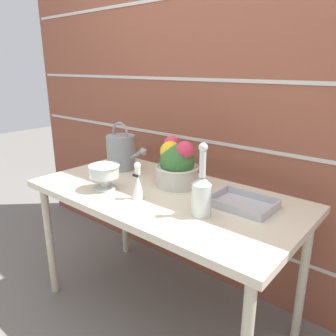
# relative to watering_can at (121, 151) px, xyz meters

# --- Properties ---
(ground_plane) EXTENTS (12.00, 12.00, 0.00)m
(ground_plane) POSITION_rel_watering_can_xyz_m (0.46, -0.14, -0.85)
(ground_plane) COLOR slate
(brick_wall) EXTENTS (3.60, 0.08, 2.20)m
(brick_wall) POSITION_rel_watering_can_xyz_m (0.46, 0.36, 0.25)
(brick_wall) COLOR brown
(brick_wall) RESTS_ON ground_plane
(patio_table) EXTENTS (1.41, 0.73, 0.74)m
(patio_table) POSITION_rel_watering_can_xyz_m (0.46, -0.14, -0.18)
(patio_table) COLOR beige
(patio_table) RESTS_ON ground_plane
(watering_can) EXTENTS (0.32, 0.18, 0.29)m
(watering_can) POSITION_rel_watering_can_xyz_m (0.00, 0.00, 0.00)
(watering_can) COLOR gray
(watering_can) RESTS_ON patio_table
(crystal_pedestal_bowl) EXTENTS (0.16, 0.16, 0.13)m
(crystal_pedestal_bowl) POSITION_rel_watering_can_xyz_m (0.20, -0.30, -0.02)
(crystal_pedestal_bowl) COLOR silver
(crystal_pedestal_bowl) RESTS_ON patio_table
(flower_planter) EXTENTS (0.23, 0.23, 0.26)m
(flower_planter) POSITION_rel_watering_can_xyz_m (0.45, -0.02, 0.01)
(flower_planter) COLOR beige
(flower_planter) RESTS_ON patio_table
(glass_decanter) EXTENTS (0.09, 0.09, 0.32)m
(glass_decanter) POSITION_rel_watering_can_xyz_m (0.76, -0.24, -0.01)
(glass_decanter) COLOR silver
(glass_decanter) RESTS_ON patio_table
(figurine_vase) EXTENTS (0.06, 0.06, 0.18)m
(figurine_vase) POSITION_rel_watering_can_xyz_m (0.42, -0.28, -0.04)
(figurine_vase) COLOR white
(figurine_vase) RESTS_ON patio_table
(wire_tray) EXTENTS (0.28, 0.20, 0.04)m
(wire_tray) POSITION_rel_watering_can_xyz_m (0.86, -0.04, -0.10)
(wire_tray) COLOR #B7B7BC
(wire_tray) RESTS_ON patio_table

